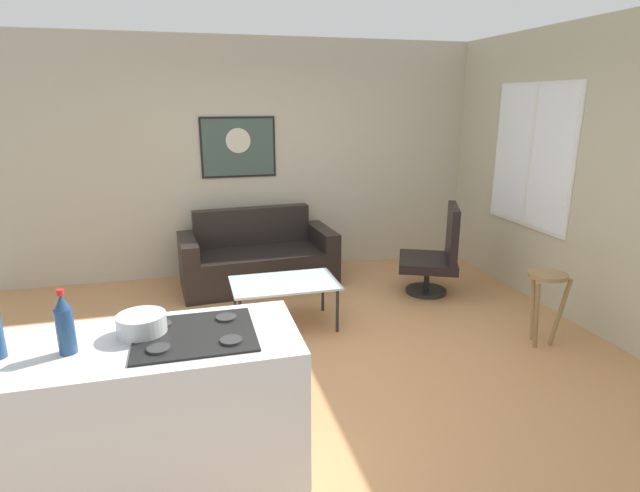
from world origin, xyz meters
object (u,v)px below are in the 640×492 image
(couch, at_px, (258,260))
(coffee_table, at_px, (284,285))
(mixing_bowl, at_px, (142,325))
(soda_bottle_2, at_px, (65,325))
(bar_stool, at_px, (546,290))
(armchair, at_px, (437,254))
(wall_painting, at_px, (238,147))

(couch, relative_size, coffee_table, 1.81)
(couch, bearing_deg, mixing_bowl, -108.03)
(coffee_table, distance_m, soda_bottle_2, 2.55)
(coffee_table, xyz_separation_m, bar_stool, (2.11, -0.95, 0.10))
(coffee_table, xyz_separation_m, soda_bottle_2, (-1.42, -2.01, 0.67))
(bar_stool, distance_m, mixing_bowl, 3.37)
(bar_stool, bearing_deg, armchair, 103.31)
(mixing_bowl, height_order, wall_painting, wall_painting)
(soda_bottle_2, distance_m, mixing_bowl, 0.36)
(coffee_table, height_order, bar_stool, bar_stool)
(armchair, bearing_deg, mixing_bowl, -141.30)
(mixing_bowl, bearing_deg, armchair, 38.70)
(bar_stool, height_order, mixing_bowl, mixing_bowl)
(wall_painting, bearing_deg, coffee_table, -83.48)
(mixing_bowl, bearing_deg, bar_stool, 16.39)
(armchair, bearing_deg, wall_painting, 146.64)
(soda_bottle_2, relative_size, mixing_bowl, 1.29)
(soda_bottle_2, xyz_separation_m, mixing_bowl, (0.32, 0.11, -0.09))
(armchair, distance_m, mixing_bowl, 3.73)
(wall_painting, bearing_deg, couch, -77.25)
(couch, xyz_separation_m, coffee_table, (0.08, -1.21, 0.12))
(couch, xyz_separation_m, soda_bottle_2, (-1.34, -3.22, 0.79))
(coffee_table, distance_m, wall_painting, 2.07)
(bar_stool, xyz_separation_m, mixing_bowl, (-3.21, -0.94, 0.47))
(coffee_table, height_order, wall_painting, wall_painting)
(bar_stool, height_order, soda_bottle_2, soda_bottle_2)
(couch, bearing_deg, coffee_table, -86.16)
(armchair, distance_m, wall_painting, 2.62)
(armchair, relative_size, bar_stool, 1.51)
(couch, xyz_separation_m, mixing_bowl, (-1.01, -3.11, 0.70))
(coffee_table, bearing_deg, bar_stool, -24.28)
(bar_stool, xyz_separation_m, soda_bottle_2, (-3.53, -1.06, 0.56))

